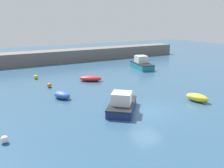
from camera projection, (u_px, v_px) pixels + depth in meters
The scene contains 10 objects.
ground_plane at pixel (147, 113), 21.93m from camera, with size 120.00×120.00×0.20m, color #2D5170.
harbor_breakwater at pixel (49, 57), 46.27m from camera, with size 55.86×3.85×2.19m, color #66605B.
motorboat_with_cabin at pixel (122, 104), 21.94m from camera, with size 4.62×4.88×1.77m.
rowboat_blue_near at pixel (90, 78), 32.71m from camera, with size 3.20×2.82×0.70m.
dinghy_near_pier at pixel (62, 95), 25.51m from camera, with size 1.88×2.35×0.73m.
motorboat_grey_hull at pixel (142, 64), 40.91m from camera, with size 3.28×5.65×2.09m.
fishing_dinghy_green at pixel (197, 98), 24.56m from camera, with size 1.59×2.53×0.78m.
mooring_buoy_white at pixel (5, 139), 16.31m from camera, with size 0.51×0.51×0.51m, color white.
mooring_buoy_orange at pixel (49, 85), 29.60m from camera, with size 0.53×0.53×0.53m, color orange.
mooring_buoy_yellow at pixel (36, 77), 33.80m from camera, with size 0.56×0.56×0.56m, color yellow.
Camera 1 is at (-12.92, -16.31, 7.88)m, focal length 40.00 mm.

